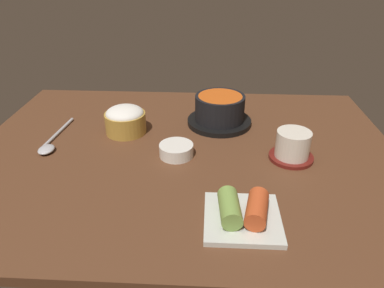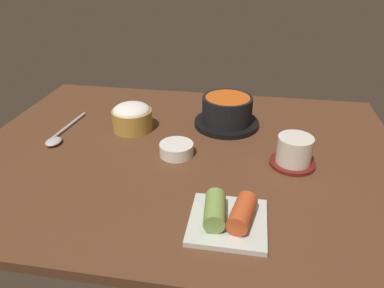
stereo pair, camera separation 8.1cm
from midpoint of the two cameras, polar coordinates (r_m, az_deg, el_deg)
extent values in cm
cube|color=#56331E|center=(84.67, 1.62, -1.69)|extent=(100.00, 76.00, 2.00)
cylinder|color=black|center=(96.64, 7.87, 3.25)|extent=(17.04, 17.04, 1.32)
cylinder|color=black|center=(94.99, 8.03, 5.42)|extent=(13.04, 13.04, 6.67)
cylinder|color=#D15619|center=(93.83, 8.16, 7.12)|extent=(11.47, 11.47, 0.60)
cylinder|color=#B78C38|center=(93.66, -7.01, 3.78)|extent=(10.30, 10.30, 5.26)
ellipsoid|color=white|center=(92.58, -7.10, 5.25)|extent=(9.47, 9.47, 3.60)
cylinder|color=maroon|center=(82.82, 18.33, -2.95)|extent=(9.93, 9.93, 0.80)
cylinder|color=silver|center=(81.17, 18.70, -0.93)|extent=(7.54, 7.54, 5.94)
cylinder|color=#C6D18C|center=(79.94, 18.99, 0.73)|extent=(6.41, 6.41, 0.40)
cylinder|color=white|center=(81.75, 0.34, -0.92)|extent=(7.75, 7.75, 2.84)
cylinder|color=#B73323|center=(81.20, 0.34, -0.23)|extent=(6.36, 6.36, 0.50)
cube|color=silver|center=(63.88, 9.40, -12.21)|extent=(13.24, 13.24, 1.00)
cylinder|color=#7A9E47|center=(62.37, 7.42, -10.44)|extent=(4.21, 8.20, 3.62)
cylinder|color=#C64C23|center=(62.52, 11.73, -10.76)|extent=(5.09, 8.49, 3.62)
cylinder|color=#B7B7BC|center=(98.57, -16.95, 2.57)|extent=(2.37, 17.40, 0.80)
ellipsoid|color=#B7B7BC|center=(91.31, -18.77, 0.31)|extent=(3.60, 4.68, 1.26)
camera|label=1|loc=(0.04, -87.14, 1.58)|focal=33.66mm
camera|label=2|loc=(0.04, 92.86, -1.58)|focal=33.66mm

